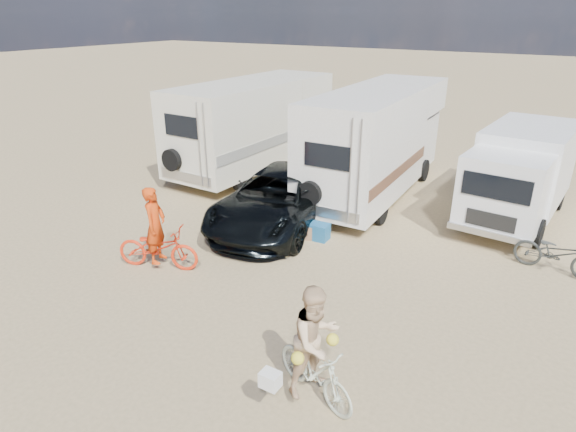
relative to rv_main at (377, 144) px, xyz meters
The scene contains 12 objects.
ground 7.25m from the rv_main, 86.17° to the right, with size 140.00×140.00×0.00m, color tan.
rv_main is the anchor object (origin of this frame).
rv_left 4.91m from the rv_main, behind, with size 2.52×7.19×3.28m, color beige, non-canonical shape.
box_truck 4.26m from the rv_main, ahead, with size 2.14×5.27×2.58m, color white, non-canonical shape.
dark_suv 4.01m from the rv_main, 110.38° to the right, with size 2.52×5.46×1.52m, color black.
bike_man 7.77m from the rv_main, 107.98° to the right, with size 0.68×1.95×1.03m, color red.
bike_woman 9.56m from the rv_main, 73.09° to the right, with size 0.46×1.64×0.99m, color #B2BCA2.
rider_man 7.72m from the rv_main, 107.98° to the right, with size 0.66×0.44×1.82m, color red.
rider_woman 9.52m from the rv_main, 73.09° to the right, with size 0.87×0.68×1.79m, color #D5AF86.
bike_parked 6.33m from the rv_main, 25.88° to the right, with size 0.65×1.87×0.98m, color #2A2D2A.
cooler 4.26m from the rv_main, 88.73° to the right, with size 0.55×0.40×0.44m, color #1D598B.
crate 4.25m from the rv_main, 91.06° to the right, with size 0.47×0.47×0.38m, color brown.
Camera 1 is at (5.06, -7.35, 5.60)m, focal length 30.44 mm.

